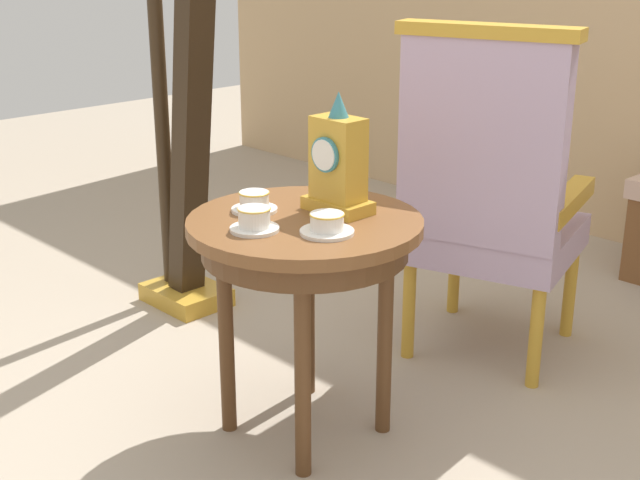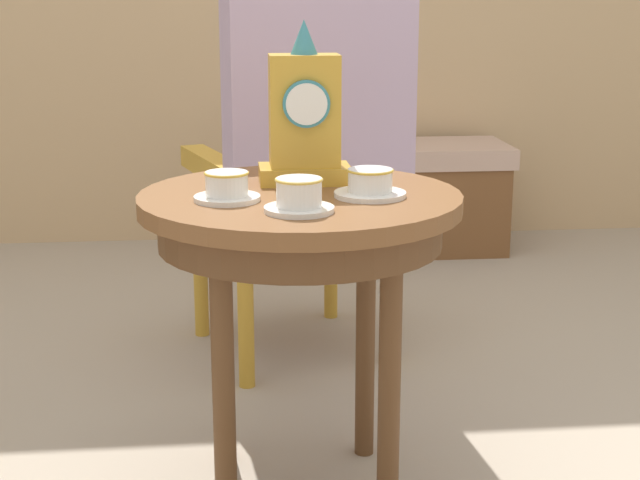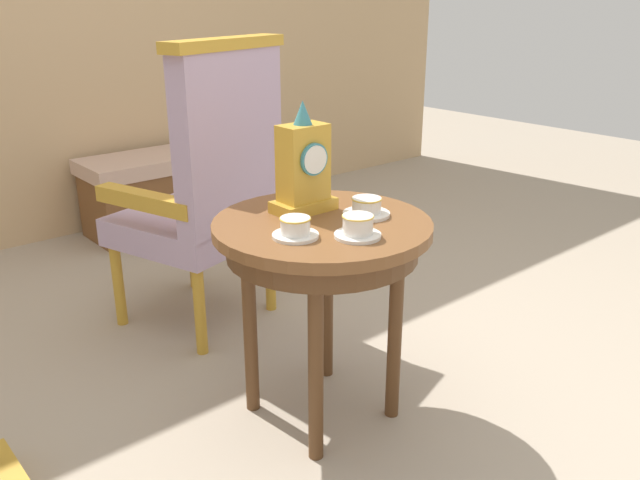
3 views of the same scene
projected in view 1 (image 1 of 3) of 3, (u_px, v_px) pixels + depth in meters
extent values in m
plane|color=tan|center=(308.00, 428.00, 2.61)|extent=(10.00, 10.00, 0.00)
cylinder|color=brown|center=(305.00, 224.00, 2.40)|extent=(0.65, 0.65, 0.03)
cylinder|color=#56351C|center=(305.00, 242.00, 2.41)|extent=(0.57, 0.57, 0.07)
cylinder|color=#56351C|center=(385.00, 334.00, 2.50)|extent=(0.04, 0.04, 0.62)
cylinder|color=#56351C|center=(308.00, 302.00, 2.72)|extent=(0.04, 0.04, 0.62)
cylinder|color=#56351C|center=(226.00, 333.00, 2.51)|extent=(0.04, 0.04, 0.62)
cylinder|color=#56351C|center=(303.00, 371.00, 2.29)|extent=(0.04, 0.04, 0.62)
cylinder|color=white|center=(254.00, 209.00, 2.45)|extent=(0.13, 0.13, 0.01)
cylinder|color=white|center=(254.00, 200.00, 2.44)|extent=(0.08, 0.08, 0.05)
torus|color=gold|center=(254.00, 193.00, 2.43)|extent=(0.09, 0.09, 0.00)
cylinder|color=white|center=(255.00, 229.00, 2.29)|extent=(0.13, 0.13, 0.01)
cylinder|color=white|center=(254.00, 217.00, 2.28)|extent=(0.08, 0.08, 0.05)
torus|color=gold|center=(254.00, 209.00, 2.27)|extent=(0.09, 0.09, 0.00)
cylinder|color=white|center=(327.00, 232.00, 2.27)|extent=(0.14, 0.14, 0.01)
cylinder|color=white|center=(327.00, 222.00, 2.26)|extent=(0.09, 0.09, 0.05)
torus|color=gold|center=(327.00, 214.00, 2.25)|extent=(0.09, 0.09, 0.00)
cube|color=gold|center=(338.00, 205.00, 2.44)|extent=(0.19, 0.11, 0.04)
cube|color=gold|center=(338.00, 159.00, 2.40)|extent=(0.14, 0.09, 0.23)
cylinder|color=teal|center=(325.00, 155.00, 2.36)|extent=(0.10, 0.01, 0.10)
cylinder|color=white|center=(323.00, 155.00, 2.36)|extent=(0.08, 0.00, 0.08)
cone|color=teal|center=(339.00, 104.00, 2.35)|extent=(0.06, 0.06, 0.07)
cube|color=#B299B7|center=(496.00, 238.00, 3.01)|extent=(0.65, 0.65, 0.11)
cube|color=#B299B7|center=(481.00, 144.00, 2.70)|extent=(0.52, 0.24, 0.64)
cube|color=gold|center=(488.00, 31.00, 2.59)|extent=(0.56, 0.26, 0.04)
cube|color=gold|center=(568.00, 201.00, 2.85)|extent=(0.20, 0.47, 0.06)
cube|color=gold|center=(435.00, 183.00, 3.06)|extent=(0.20, 0.47, 0.06)
cylinder|color=gold|center=(570.00, 290.00, 3.16)|extent=(0.04, 0.04, 0.35)
cylinder|color=gold|center=(454.00, 269.00, 3.36)|extent=(0.04, 0.04, 0.35)
cylinder|color=gold|center=(536.00, 337.00, 2.80)|extent=(0.04, 0.04, 0.35)
cylinder|color=gold|center=(409.00, 310.00, 3.00)|extent=(0.04, 0.04, 0.35)
cube|color=gold|center=(186.00, 294.00, 3.49)|extent=(0.32, 0.24, 0.07)
cylinder|color=#332314|center=(159.00, 77.00, 3.27)|extent=(0.06, 0.06, 1.63)
cube|color=black|center=(192.00, 103.00, 3.16)|extent=(0.28, 0.11, 1.50)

